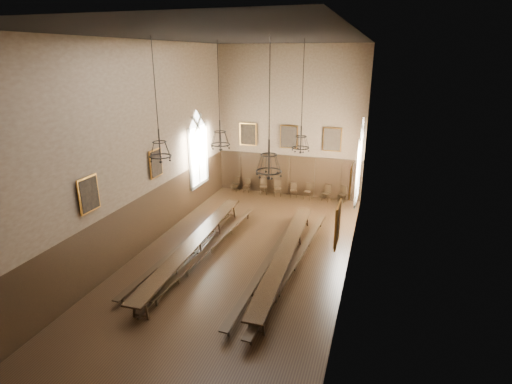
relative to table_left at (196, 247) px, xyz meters
The scene contains 34 objects.
floor 2.00m from the table_left, ahead, with size 9.00×18.00×0.02m, color black.
ceiling 8.83m from the table_left, ahead, with size 9.00×18.00×0.02m, color black.
wall_back 10.30m from the table_left, 78.14° to the left, with size 9.00×0.02×9.00m, color #776249.
wall_front 9.88m from the table_left, 77.52° to the right, with size 9.00×0.02×9.00m, color #776249.
wall_left 4.84m from the table_left, behind, with size 0.02×18.00×9.00m, color #776249.
wall_right 7.65m from the table_left, ahead, with size 0.02×18.00×9.00m, color #776249.
wainscot_panelling 2.13m from the table_left, ahead, with size 9.00×18.00×2.50m, color black, non-canonical shape.
table_left is the anchor object (origin of this frame).
table_right 3.98m from the table_left, ahead, with size 0.99×9.84×0.77m.
bench_left_outer 0.72m from the table_left, behind, with size 0.61×9.13×0.41m.
bench_left_inner 0.71m from the table_left, 34.77° to the left, with size 0.86×9.21×0.41m.
bench_right_inner 3.37m from the table_left, ahead, with size 0.46×10.06×0.45m.
bench_right_outer 4.42m from the table_left, ahead, with size 0.99×10.32×0.46m.
chair_0 8.92m from the table_left, 99.33° to the left, with size 0.51×0.51×0.96m.
chair_1 8.86m from the table_left, 94.26° to the left, with size 0.38×0.38×0.87m.
chair_2 8.78m from the table_left, 86.98° to the left, with size 0.57×0.57×1.04m.
chair_3 8.84m from the table_left, 80.82° to the left, with size 0.52×0.52×0.97m.
chair_4 9.15m from the table_left, 74.70° to the left, with size 0.49×0.49×0.89m.
chair_5 9.34m from the table_left, 69.15° to the left, with size 0.51×0.51×0.99m.
chair_6 9.81m from the table_left, 63.03° to the left, with size 0.56×0.56×1.01m.
chair_7 10.36m from the table_left, 58.70° to the left, with size 0.54×0.55×0.97m.
chandelier_back_left 5.08m from the table_left, 85.57° to the left, with size 0.91×0.91×4.69m.
chandelier_back_right 6.52m from the table_left, 29.20° to the left, with size 0.75×0.75×4.49m.
chandelier_front_left 5.13m from the table_left, 99.91° to the right, with size 0.81×0.81×4.24m.
chandelier_front_right 6.27m from the table_left, 26.25° to the right, with size 0.87×0.87×4.43m.
portrait_back_0 9.72m from the table_left, 94.13° to the left, with size 1.10×0.12×1.40m.
portrait_back_1 9.89m from the table_left, 77.98° to the left, with size 1.10×0.12×1.40m.
portrait_back_2 10.71m from the table_left, 63.52° to the left, with size 1.10×0.12×1.40m.
portrait_left_0 4.29m from the table_left, 153.13° to the left, with size 0.12×1.00×1.30m.
portrait_left_1 5.24m from the table_left, 126.76° to the right, with size 0.12×1.00×1.30m.
portrait_right_0 7.24m from the table_left, 11.06° to the left, with size 0.12×1.00×1.30m.
portrait_right_1 7.84m from the table_left, 27.31° to the right, with size 0.12×1.00×1.30m.
window_right 9.08m from the table_left, 41.99° to the left, with size 0.20×2.20×4.60m, color white, non-canonical shape.
window_left 6.93m from the table_left, 113.45° to the left, with size 0.20×2.20×4.60m, color white, non-canonical shape.
Camera 1 is at (5.35, -14.43, 8.41)m, focal length 28.00 mm.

